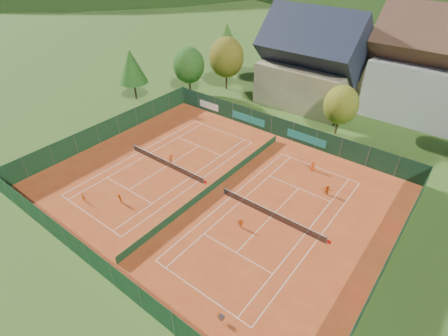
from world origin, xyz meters
TOP-DOWN VIEW (x-y plane):
  - ground at (0.00, 0.00)m, footprint 600.00×600.00m
  - clay_pad at (0.00, 0.00)m, footprint 40.00×32.00m
  - court_markings_left at (-8.00, 0.00)m, footprint 11.03×23.83m
  - court_markings_right at (8.00, 0.00)m, footprint 11.03×23.83m
  - tennis_net_left at (-7.85, 0.00)m, footprint 13.30×0.10m
  - tennis_net_right at (8.15, 0.00)m, footprint 13.30×0.10m
  - court_divider at (0.00, 0.00)m, footprint 0.03×28.80m
  - fence_north at (-0.46, 15.99)m, footprint 40.00×0.10m
  - fence_south at (0.00, -16.00)m, footprint 40.00×0.04m
  - fence_west at (-20.00, 0.00)m, footprint 0.04×32.00m
  - fence_east at (20.00, 0.05)m, footprint 0.09×32.00m
  - chalet at (-3.00, 30.00)m, footprint 16.20×12.00m
  - hotel_block_a at (16.00, 36.00)m, footprint 21.60×11.00m
  - tree_west_front at (-22.00, 20.00)m, footprint 5.72×5.72m
  - tree_west_mid at (-18.00, 26.00)m, footprint 6.44×6.44m
  - tree_west_back at (-24.00, 34.00)m, footprint 5.60×5.60m
  - tree_center at (6.00, 22.00)m, footprint 5.01×5.01m
  - tree_west_side at (-28.00, 12.00)m, footprint 5.04×5.04m
  - ball_hopper at (11.29, -12.89)m, footprint 0.34×0.34m
  - loose_ball_0 at (-6.70, -7.60)m, footprint 0.07×0.07m
  - loose_ball_1 at (5.86, -10.68)m, footprint 0.07×0.07m
  - loose_ball_2 at (-0.87, 2.12)m, footprint 0.07×0.07m
  - player_left_near at (-10.42, -10.88)m, footprint 0.46×0.33m
  - player_left_mid at (-6.87, -8.52)m, footprint 0.75×0.70m
  - player_left_far at (-7.83, 0.73)m, footprint 1.12×1.00m
  - player_right_near at (6.33, -3.30)m, footprint 0.78×0.59m
  - player_right_far_a at (7.58, 10.87)m, footprint 0.81×0.68m
  - player_right_far_b at (11.12, 7.39)m, footprint 1.26×0.59m

SIDE VIEW (x-z plane):
  - ground at x=0.00m, z-range -0.02..-0.02m
  - clay_pad at x=0.00m, z-range 0.00..0.01m
  - court_markings_left at x=-8.00m, z-range 0.01..0.01m
  - court_markings_right at x=8.00m, z-range 0.01..0.01m
  - loose_ball_0 at x=-6.70m, z-range 0.00..0.07m
  - loose_ball_1 at x=5.86m, z-range 0.00..0.07m
  - loose_ball_2 at x=-0.87m, z-range 0.00..0.07m
  - court_divider at x=0.00m, z-range 0.00..1.00m
  - tennis_net_left at x=-7.85m, z-range 0.00..1.02m
  - tennis_net_right at x=8.15m, z-range 0.00..1.02m
  - ball_hopper at x=11.29m, z-range 0.16..0.96m
  - player_left_near at x=-10.42m, z-range 0.00..1.21m
  - player_left_mid at x=-6.87m, z-range 0.00..1.23m
  - player_right_near at x=6.33m, z-range 0.00..1.24m
  - player_right_far_b at x=11.12m, z-range 0.00..1.31m
  - player_right_far_a at x=7.58m, z-range 0.00..1.42m
  - player_left_far at x=-7.83m, z-range 0.00..1.51m
  - fence_north at x=-0.46m, z-range -0.03..2.97m
  - fence_east at x=20.00m, z-range -0.02..2.98m
  - fence_south at x=0.00m, z-range 0.00..3.00m
  - fence_west at x=-20.00m, z-range 0.00..3.00m
  - tree_center at x=6.00m, z-range 0.92..8.52m
  - tree_west_front at x=-22.00m, z-range 1.05..9.74m
  - tree_west_side at x=-28.00m, z-range 1.56..10.56m
  - tree_west_mid at x=-18.00m, z-range 1.18..10.96m
  - chalet at x=-3.00m, z-range -1.38..14.62m
  - tree_west_back at x=-24.00m, z-range 1.74..11.74m
  - hotel_block_a at x=16.00m, z-range -1.24..16.01m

